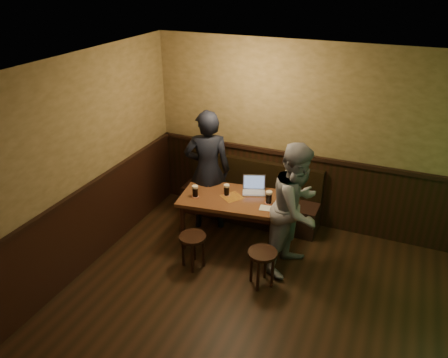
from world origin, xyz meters
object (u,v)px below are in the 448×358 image
person_grey (296,209)px  pint_left (195,191)px  bench (250,201)px  stool_left (193,242)px  pint_mid (227,190)px  pint_right (269,197)px  person_suit (208,171)px  pub_table (232,203)px  laptop (254,188)px  stool_right (262,258)px

person_grey → pint_left: bearing=104.5°
bench → stool_left: bench is taller
pint_mid → pint_right: size_ratio=0.93×
person_suit → pint_right: bearing=141.3°
stool_left → pint_right: size_ratio=2.77×
pub_table → pint_left: 0.55m
laptop → person_grey: person_grey is taller
laptop → person_grey: size_ratio=0.22×
stool_left → laptop: 1.19m
bench → pint_left: bench is taller
bench → stool_right: size_ratio=4.37×
pub_table → pint_left: (-0.48, -0.19, 0.19)m
bench → pint_mid: size_ratio=13.39×
pint_mid → laptop: size_ratio=0.42×
stool_left → person_suit: (-0.26, 1.03, 0.55)m
pub_table → pint_mid: 0.21m
person_suit → person_grey: size_ratio=1.06×
stool_right → person_suit: person_suit is taller
bench → stool_right: bench is taller
pint_mid → stool_right: bearing=-42.8°
pint_mid → pint_right: bearing=1.6°
person_suit → pint_mid: bearing=121.9°
pub_table → person_grey: bearing=-17.8°
stool_right → pint_right: bearing=103.4°
pub_table → person_grey: (0.96, -0.17, 0.23)m
pint_left → pint_mid: bearing=28.9°
stool_right → person_grey: size_ratio=0.28×
stool_left → pint_left: bearing=112.1°
stool_right → pint_left: (-1.19, 0.52, 0.45)m
pint_right → person_grey: bearing=-26.1°
pint_mid → person_grey: (1.06, -0.20, 0.04)m
person_suit → person_grey: 1.56m
bench → person_suit: size_ratio=1.17×
pub_table → person_suit: (-0.52, 0.31, 0.28)m
bench → laptop: bearing=-65.1°
pint_right → person_suit: (-1.04, 0.27, 0.09)m
stool_right → pint_mid: bearing=137.2°
pub_table → pint_left: bearing=-166.2°
stool_left → pint_left: pint_left is taller
person_grey → pint_right: bearing=77.7°
pint_left → person_suit: 0.51m
pint_left → pint_mid: 0.44m
stool_left → pint_right: pint_right is taller
pub_table → pint_right: size_ratio=8.63×
pint_left → pint_mid: pint_left is taller
stool_left → stool_right: stool_right is taller
laptop → stool_left: bearing=-136.3°
stool_right → person_grey: 0.77m
stool_left → person_grey: bearing=24.1°
pint_left → laptop: 0.85m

